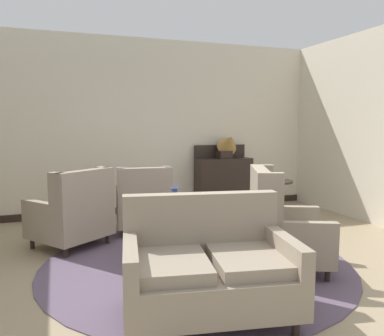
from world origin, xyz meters
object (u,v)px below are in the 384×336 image
Objects in this scene: sideboard at (223,180)px; porcelain_vase at (175,206)px; armchair_beside_settee at (74,214)px; settee at (208,269)px; armchair_near_window at (143,204)px; coffee_table at (178,228)px; gramophone at (228,144)px; side_table at (275,199)px; armchair_back_corner at (281,228)px.

porcelain_vase is at bearing -124.75° from sideboard.
sideboard is at bearing 171.18° from armchair_beside_settee.
settee is 2.63m from armchair_near_window.
sideboard reaches higher than coffee_table.
sideboard reaches higher than armchair_beside_settee.
settee is at bearing 76.02° from armchair_beside_settee.
gramophone reaches higher than armchair_near_window.
armchair_beside_settee is at bearing 136.50° from coffee_table.
settee reaches higher than side_table.
armchair_near_window is 2.22m from gramophone.
gramophone reaches higher than settee.
coffee_table is 1.14m from armchair_back_corner.
settee is at bearing -115.79° from sideboard.
gramophone reaches higher than coffee_table.
armchair_near_window is at bearing -148.16° from sideboard.
side_table is (0.86, 1.52, -0.02)m from armchair_back_corner.
porcelain_vase is 1.46m from armchair_beside_settee.
porcelain_vase is at bearing 100.49° from armchair_beside_settee.
armchair_back_corner is 3.06m from sideboard.
armchair_back_corner is at bearing 42.35° from settee.
settee is 1.29× the size of armchair_beside_settee.
gramophone is at bearing 53.38° from porcelain_vase.
armchair_near_window is at bearing 169.07° from side_table.
armchair_back_corner is 2.20m from armchair_near_window.
gramophone is at bearing -61.21° from sideboard.
sideboard is at bearing 74.06° from settee.
coffee_table is at bearing 99.77° from armchair_beside_settee.
armchair_near_window is 2.00m from side_table.
armchair_near_window is 1.35× the size of side_table.
settee is 2.46m from armchair_beside_settee.
gramophone is at bearing -144.22° from armchair_near_window.
sideboard is (-0.21, 1.47, 0.10)m from side_table.
settee is 1.34× the size of armchair_back_corner.
armchair_back_corner reaches higher than side_table.
settee is at bearing 96.04° from armchair_near_window.
side_table is (1.97, -0.38, 0.02)m from armchair_near_window.
armchair_back_corner reaches higher than armchair_near_window.
armchair_beside_settee is 3.11m from sideboard.
porcelain_vase is 1.37m from armchair_near_window.
armchair_near_window reaches higher than side_table.
coffee_table is at bearing 86.34° from armchair_back_corner.
armchair_back_corner is at bearing 107.02° from armchair_beside_settee.
armchair_back_corner is 2.00× the size of gramophone.
armchair_back_corner is 0.93× the size of sideboard.
gramophone is at bearing 54.16° from coffee_table.
settee is 2.69× the size of gramophone.
settee is at bearing -117.01° from gramophone.
settee is 1.51× the size of armchair_near_window.
coffee_table is at bearing -125.84° from gramophone.
armchair_beside_settee is at bearing -154.05° from gramophone.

